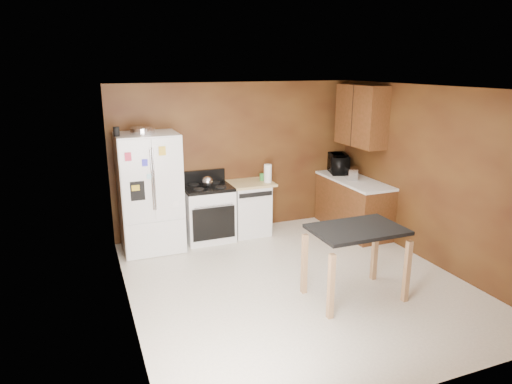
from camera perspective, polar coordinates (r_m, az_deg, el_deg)
floor at (r=6.15m, az=4.97°, el=-11.18°), size 4.50×4.50×0.00m
ceiling at (r=5.50m, az=5.60°, el=12.78°), size 4.50×4.50×0.00m
wall_back at (r=7.71m, az=-2.26°, el=4.28°), size 4.20×0.00×4.20m
wall_front at (r=3.93m, az=20.25°, el=-8.07°), size 4.20×0.00×4.20m
wall_left at (r=5.14m, az=-16.19°, el=-2.19°), size 0.00×4.50×4.50m
wall_right at (r=6.88m, az=21.11°, el=1.83°), size 0.00×4.50×4.50m
roasting_pan at (r=6.87m, az=-14.03°, el=7.46°), size 0.36×0.36×0.09m
pen_cup at (r=6.71m, az=-17.05°, el=7.23°), size 0.09×0.09×0.13m
kettle at (r=7.24m, az=-6.09°, el=1.32°), size 0.17×0.17×0.17m
paper_towel at (r=7.52m, az=1.48°, el=2.34°), size 0.14×0.14×0.30m
green_canister at (r=7.67m, az=0.84°, el=1.90°), size 0.11×0.11×0.11m
toaster at (r=7.86m, az=11.82°, el=2.28°), size 0.23×0.30×0.19m
microwave at (r=8.29m, az=10.23°, el=3.44°), size 0.53×0.64×0.30m
refrigerator at (r=7.07m, az=-13.11°, el=-0.09°), size 0.90×0.80×1.80m
gas_range at (r=7.43m, az=-6.03°, el=-2.53°), size 0.76×0.68×1.10m
dishwasher at (r=7.67m, az=-0.88°, el=-1.94°), size 0.78×0.63×0.89m
right_cabinets at (r=7.92m, az=12.31°, el=1.70°), size 0.63×1.58×2.45m
island at (r=5.60m, az=12.45°, el=-5.83°), size 1.10×0.72×0.91m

